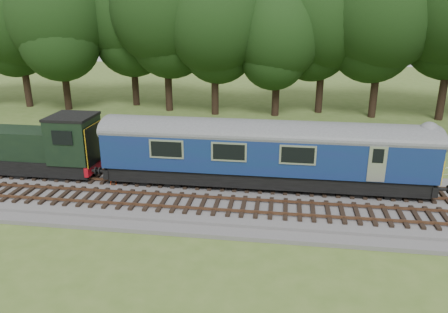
# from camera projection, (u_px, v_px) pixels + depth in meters

# --- Properties ---
(ground) EXTENTS (120.00, 120.00, 0.00)m
(ground) POSITION_uv_depth(u_px,v_px,m) (259.00, 201.00, 23.74)
(ground) COLOR #496525
(ground) RESTS_ON ground
(ballast) EXTENTS (70.00, 7.00, 0.35)m
(ballast) POSITION_uv_depth(u_px,v_px,m) (259.00, 198.00, 23.69)
(ballast) COLOR #4C4C4F
(ballast) RESTS_ON ground
(track_north) EXTENTS (67.20, 2.40, 0.21)m
(track_north) POSITION_uv_depth(u_px,v_px,m) (261.00, 184.00, 24.92)
(track_north) COLOR black
(track_north) RESTS_ON ballast
(track_south) EXTENTS (67.20, 2.40, 0.21)m
(track_south) POSITION_uv_depth(u_px,v_px,m) (257.00, 207.00, 22.11)
(track_south) COLOR black
(track_south) RESTS_ON ballast
(fence) EXTENTS (64.00, 0.12, 1.00)m
(fence) POSITION_uv_depth(u_px,v_px,m) (264.00, 172.00, 27.96)
(fence) COLOR #6B6054
(fence) RESTS_ON ground
(tree_line) EXTENTS (70.00, 8.00, 18.00)m
(tree_line) POSITION_uv_depth(u_px,v_px,m) (273.00, 111.00, 44.34)
(tree_line) COLOR black
(tree_line) RESTS_ON ground
(dmu_railcar) EXTENTS (18.05, 2.86, 3.88)m
(dmu_railcar) POSITION_uv_depth(u_px,v_px,m) (264.00, 148.00, 24.19)
(dmu_railcar) COLOR black
(dmu_railcar) RESTS_ON ground
(shunter_loco) EXTENTS (8.92, 2.60, 3.38)m
(shunter_loco) POSITION_uv_depth(u_px,v_px,m) (33.00, 148.00, 26.26)
(shunter_loco) COLOR black
(shunter_loco) RESTS_ON ground
(worker) EXTENTS (0.65, 0.53, 1.55)m
(worker) POSITION_uv_depth(u_px,v_px,m) (113.00, 172.00, 24.88)
(worker) COLOR #E43B0C
(worker) RESTS_ON ballast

